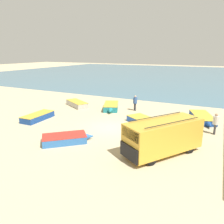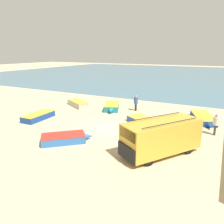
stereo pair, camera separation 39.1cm
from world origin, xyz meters
TOP-DOWN VIEW (x-y plane):
  - ground_plane at (0.00, 0.00)m, footprint 200.00×200.00m
  - sea_water at (0.00, 52.00)m, footprint 120.00×80.00m
  - parked_van at (5.34, -3.03)m, footprint 4.54×5.52m
  - fishing_rowboat_0 at (-7.60, -0.97)m, footprint 1.55×4.22m
  - fishing_rowboat_1 at (7.10, 5.88)m, footprint 2.92×4.93m
  - fishing_rowboat_2 at (-1.54, -4.37)m, footprint 3.56×3.38m
  - fishing_rowboat_3 at (-2.88, 5.72)m, footprint 2.80×4.22m
  - fishing_rowboat_4 at (2.62, 2.14)m, footprint 4.63×3.53m
  - fishing_rowboat_5 at (-7.51, 5.30)m, footprint 4.24×2.99m
  - fisherman_0 at (5.43, 1.54)m, footprint 0.46×0.46m
  - fisherman_1 at (-0.20, 6.52)m, footprint 0.46×0.46m
  - fisherman_2 at (8.29, 2.42)m, footprint 0.46×0.46m

SIDE VIEW (x-z plane):
  - ground_plane at x=0.00m, z-range 0.00..0.00m
  - sea_water at x=0.00m, z-range 0.00..0.01m
  - fishing_rowboat_4 at x=2.62m, z-range 0.00..0.55m
  - fishing_rowboat_1 at x=7.10m, z-range 0.00..0.57m
  - fishing_rowboat_2 at x=-1.54m, z-range 0.00..0.58m
  - fishing_rowboat_0 at x=-7.60m, z-range 0.00..0.61m
  - fishing_rowboat_5 at x=-7.51m, z-range 0.00..0.64m
  - fishing_rowboat_3 at x=-2.88m, z-range 0.00..0.68m
  - fisherman_0 at x=5.43m, z-range 0.17..1.92m
  - fisherman_1 at x=-0.20m, z-range 0.17..1.94m
  - fisherman_2 at x=8.29m, z-range 0.17..1.94m
  - parked_van at x=5.34m, z-range 0.05..2.45m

